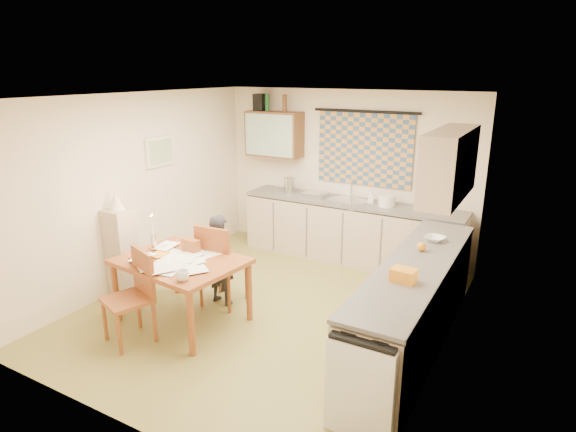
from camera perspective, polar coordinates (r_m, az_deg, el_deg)
The scene contains 44 objects.
floor at distance 5.92m, azimuth -2.24°, elevation -11.06°, with size 4.00×4.50×0.02m, color olive.
ceiling at distance 5.23m, azimuth -2.56°, elevation 14.12°, with size 4.00×4.50×0.02m, color white.
wall_back at distance 7.40m, azimuth 6.83°, elevation 5.00°, with size 4.00×0.02×2.50m, color beige.
wall_front at distance 3.82m, azimuth -20.56°, elevation -7.58°, with size 4.00×0.02×2.50m, color beige.
wall_left at distance 6.68m, azimuth -17.27°, elevation 3.05°, with size 0.02×4.50×2.50m, color beige.
wall_right at distance 4.75m, azimuth 18.76°, elevation -2.60°, with size 0.02×4.50×2.50m, color beige.
window_blind at distance 7.19m, azimuth 9.04°, elevation 7.79°, with size 1.45×0.03×1.05m, color #35557A.
curtain_rod at distance 7.10m, azimuth 9.19°, elevation 12.16°, with size 0.04×0.04×1.60m, color black.
wall_cabinet at distance 7.66m, azimuth -1.63°, elevation 9.68°, with size 0.90×0.34×0.70m, color brown.
wall_cabinet_glass at distance 7.52m, azimuth -2.30°, elevation 9.54°, with size 0.84×0.02×0.64m, color #99B2A5.
upper_cabinet_right at distance 5.16m, azimuth 18.62°, elevation 5.83°, with size 0.34×1.30×0.70m, color tan.
framed_print at distance 6.84m, azimuth -14.95°, elevation 7.41°, with size 0.04×0.50×0.40m, color silver.
print_canvas at distance 6.83m, azimuth -14.79°, elevation 7.40°, with size 0.01×0.42×0.32m, color beige.
counter_back at distance 7.25m, azimuth 7.37°, elevation -1.83°, with size 3.30×0.62×0.92m.
counter_right at distance 5.18m, azimuth 14.67°, elevation -10.20°, with size 0.62×2.95×0.92m.
stove at distance 4.11m, azimuth 9.66°, elevation -18.06°, with size 0.55×0.55×0.85m.
sink at distance 7.14m, azimuth 7.17°, elevation 1.48°, with size 0.55×0.45×0.10m, color silver.
tap at distance 7.27m, azimuth 7.54°, elevation 3.21°, with size 0.03×0.03×0.28m, color silver.
dish_rack at distance 7.33m, azimuth 3.30°, elevation 2.57°, with size 0.35×0.30×0.06m, color silver.
kettle at distance 7.51m, azimuth 0.21°, elevation 3.65°, with size 0.18×0.18×0.24m, color silver.
mixing_bowl at distance 6.92m, azimuth 11.64°, elevation 1.80°, with size 0.24×0.24×0.16m, color white.
soap_bottle at distance 7.04m, azimuth 9.81°, elevation 2.28°, with size 0.11×0.11×0.19m, color white.
bowl at distance 5.66m, azimuth 17.00°, elevation -2.59°, with size 0.27×0.27×0.05m, color white.
orange_bag at distance 4.52m, azimuth 13.52°, elevation -6.82°, with size 0.22×0.16×0.12m, color orange.
fruit_orange at distance 5.30m, azimuth 15.55°, elevation -3.52°, with size 0.10×0.10×0.10m, color orange.
speaker at distance 7.75m, azimuth -3.34°, elevation 13.31°, with size 0.16×0.20×0.26m, color black.
bottle_green at distance 7.68m, azimuth -2.49°, elevation 13.29°, with size 0.07×0.07×0.26m, color #195926.
bottle_brown at distance 7.52m, azimuth -0.40°, elevation 13.23°, with size 0.07×0.07×0.26m, color brown.
dining_table at distance 5.64m, azimuth -12.39°, elevation -8.55°, with size 1.44×1.16×0.75m.
chair_far at distance 5.97m, azimuth -7.73°, elevation -7.41°, with size 0.50×0.50×1.04m.
chair_near at distance 5.42m, azimuth -18.15°, elevation -11.01°, with size 0.57×0.57×0.98m.
person at distance 5.89m, azimuth -8.05°, elevation -5.13°, with size 0.44×0.31×1.14m, color black.
shelf_stand at distance 6.41m, azimuth -19.12°, elevation -4.13°, with size 0.32×0.30×1.13m, color tan.
lampshade at distance 6.22m, azimuth -19.71°, elevation 1.69°, with size 0.20×0.20×0.22m, color silver.
letter_rack at distance 5.64m, azimuth -11.42°, elevation -3.48°, with size 0.22×0.10×0.16m, color brown.
mug at distance 4.93m, azimuth -12.40°, elevation -6.93°, with size 0.14×0.14×0.11m, color white.
magazine at distance 5.71m, azimuth -17.61°, elevation -4.45°, with size 0.23×0.29×0.02m, color maroon.
book at distance 5.72m, azimuth -15.73°, elevation -4.28°, with size 0.19×0.24×0.02m, color orange.
orange_box at distance 5.53m, azimuth -17.02°, elevation -5.02°, with size 0.12×0.08×0.04m, color orange.
eyeglasses at distance 5.20m, azimuth -14.02°, elevation -6.31°, with size 0.13×0.04×0.02m, color black.
candle_holder at distance 5.81m, azimuth -15.63°, elevation -3.07°, with size 0.06×0.06×0.18m, color silver.
candle at distance 5.80m, azimuth -15.87°, elevation -1.05°, with size 0.02×0.02×0.22m, color white.
candle_flame at distance 5.76m, azimuth -15.80°, elevation 0.11°, with size 0.02×0.02×0.02m, color #FFCC66.
papers at distance 5.43m, azimuth -13.00°, elevation -5.14°, with size 1.03×0.96×0.03m.
Camera 1 is at (2.75, -4.44, 2.77)m, focal length 30.00 mm.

